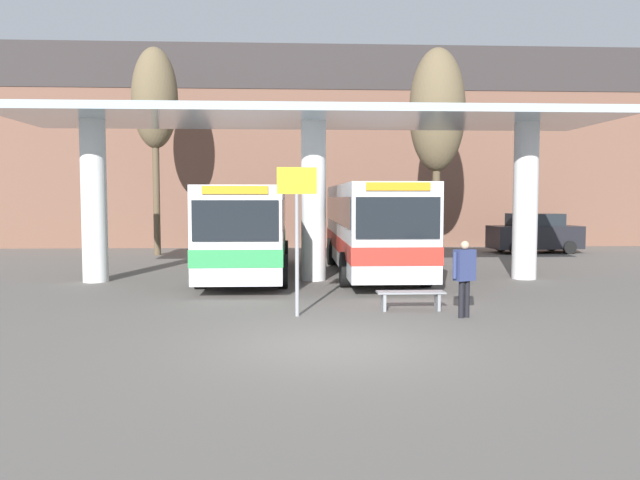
{
  "coord_description": "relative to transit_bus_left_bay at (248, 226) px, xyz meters",
  "views": [
    {
      "loc": [
        -0.84,
        -11.23,
        2.71
      ],
      "look_at": [
        0.0,
        5.0,
        1.6
      ],
      "focal_mm": 35.0,
      "sensor_mm": 36.0,
      "label": 1
    }
  ],
  "objects": [
    {
      "name": "poplar_tree_behind_right",
      "position": [
        8.04,
        5.95,
        4.82
      ],
      "size": [
        2.48,
        2.48,
        9.33
      ],
      "color": "brown",
      "rests_on": "ground_plane"
    },
    {
      "name": "info_sign_platform",
      "position": [
        1.59,
        -7.67,
        0.68
      ],
      "size": [
        0.9,
        0.09,
        3.39
      ],
      "color": "gray",
      "rests_on": "ground_plane"
    },
    {
      "name": "transit_bus_center_bay",
      "position": [
        4.35,
        0.25,
        0.06
      ],
      "size": [
        2.79,
        10.98,
        3.15
      ],
      "rotation": [
        0.0,
        0.0,
        3.14
      ],
      "color": "silver",
      "rests_on": "ground_plane"
    },
    {
      "name": "ground_plane",
      "position": [
        2.22,
        -10.54,
        -1.71
      ],
      "size": [
        100.0,
        100.0,
        0.0
      ],
      "primitive_type": "plane",
      "color": "#605B56"
    },
    {
      "name": "parked_car_street",
      "position": [
        13.48,
        8.16,
        -0.77
      ],
      "size": [
        4.45,
        2.25,
        1.93
      ],
      "rotation": [
        0.0,
        0.0,
        0.08
      ],
      "color": "black",
      "rests_on": "ground_plane"
    },
    {
      "name": "waiting_bench_near_pillar",
      "position": [
        4.32,
        -7.07,
        -1.37
      ],
      "size": [
        1.63,
        0.44,
        0.46
      ],
      "color": "gray",
      "rests_on": "ground_plane"
    },
    {
      "name": "townhouse_backdrop",
      "position": [
        2.22,
        12.27,
        4.61
      ],
      "size": [
        40.0,
        0.58,
        10.91
      ],
      "color": "brown",
      "rests_on": "ground_plane"
    },
    {
      "name": "poplar_tree_behind_left",
      "position": [
        -4.78,
        7.89,
        5.5
      ],
      "size": [
        2.12,
        2.12,
        9.66
      ],
      "color": "brown",
      "rests_on": "ground_plane"
    },
    {
      "name": "pedestrian_waiting",
      "position": [
        5.35,
        -8.03,
        -0.65
      ],
      "size": [
        0.63,
        0.41,
        1.74
      ],
      "rotation": [
        0.0,
        0.0,
        0.4
      ],
      "color": "black",
      "rests_on": "ground_plane"
    },
    {
      "name": "transit_bus_left_bay",
      "position": [
        0.0,
        0.0,
        0.0
      ],
      "size": [
        2.78,
        10.44,
        3.05
      ],
      "rotation": [
        0.0,
        0.0,
        3.14
      ],
      "color": "silver",
      "rests_on": "ground_plane"
    },
    {
      "name": "station_canopy",
      "position": [
        2.22,
        -1.45,
        2.77
      ],
      "size": [
        19.08,
        5.08,
        5.41
      ],
      "color": "silver",
      "rests_on": "ground_plane"
    }
  ]
}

